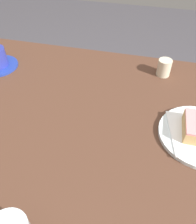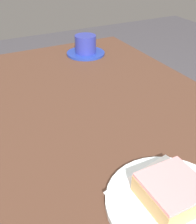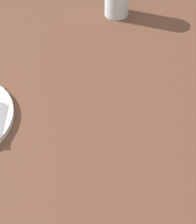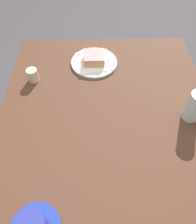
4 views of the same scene
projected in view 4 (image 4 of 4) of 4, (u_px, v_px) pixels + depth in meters
name	position (u px, v px, depth m)	size (l,w,h in m)	color
ground_plane	(104.00, 184.00, 1.38)	(6.00, 6.00, 0.00)	#464349
table	(107.00, 134.00, 0.91)	(1.02, 0.83, 0.71)	#4E3022
plate_glazed_square	(94.00, 62.00, 1.01)	(0.21, 0.21, 0.01)	white
napkin_glazed_square	(94.00, 61.00, 1.01)	(0.15, 0.15, 0.00)	white
donut_glazed_square	(94.00, 58.00, 0.99)	(0.09, 0.09, 0.04)	tan
water_glass	(194.00, 106.00, 0.78)	(0.06, 0.06, 0.12)	silver
sugar_jar	(33.00, 75.00, 0.93)	(0.05, 0.05, 0.06)	beige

